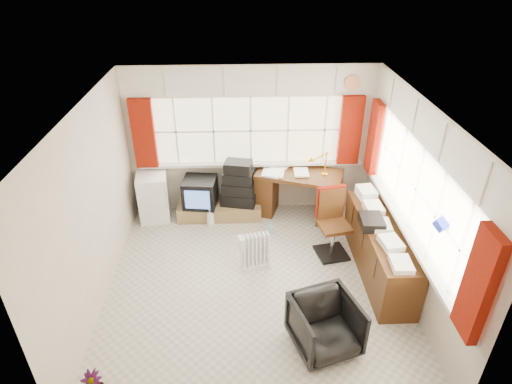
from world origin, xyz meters
TOP-DOWN VIEW (x-y plane):
  - ground at (0.00, 0.00)m, footprint 4.00×4.00m
  - room_walls at (0.00, 0.00)m, footprint 4.00×4.00m
  - window_back at (0.00, 1.94)m, footprint 3.70×0.12m
  - window_right at (1.94, 0.00)m, footprint 0.12×3.70m
  - curtains at (0.92, 0.93)m, footprint 3.83×3.83m
  - overhead_cabinets at (0.98, 0.98)m, footprint 3.98×3.98m
  - desk at (0.79, 1.73)m, footprint 1.53×1.10m
  - desk_lamp at (1.19, 1.65)m, footprint 0.17×0.15m
  - task_chair at (1.14, 0.71)m, footprint 0.52×0.54m
  - office_chair at (0.75, -1.08)m, footprint 0.88×0.89m
  - radiator at (0.01, 0.33)m, footprint 0.41×0.25m
  - credenza at (1.73, 0.20)m, footprint 0.50×2.00m
  - file_tray at (1.57, 0.25)m, footprint 0.32×0.40m
  - tv_bench at (-0.55, 1.72)m, footprint 1.40×0.50m
  - crt_tv at (-0.86, 1.69)m, footprint 0.58×0.55m
  - hifi_stack at (-0.22, 1.71)m, footprint 0.63×0.47m
  - mini_fridge at (-1.63, 1.70)m, footprint 0.54×0.54m
  - spray_bottle_a at (-0.69, 1.45)m, footprint 0.13×0.13m
  - spray_bottle_b at (0.28, 1.17)m, footprint 0.10×0.10m

SIDE VIEW (x-z plane):
  - ground at x=0.00m, z-range 0.00..0.00m
  - spray_bottle_b at x=0.28m, z-range 0.00..0.21m
  - tv_bench at x=-0.55m, z-range 0.00..0.25m
  - spray_bottle_a at x=-0.69m, z-range 0.00..0.32m
  - radiator at x=0.01m, z-range -0.05..0.53m
  - office_chair at x=0.75m, z-range 0.00..0.65m
  - credenza at x=1.73m, z-range -0.03..0.82m
  - mini_fridge at x=-1.63m, z-range 0.00..0.81m
  - desk at x=0.79m, z-range 0.03..0.86m
  - crt_tv at x=-0.86m, z-range 0.25..0.73m
  - task_chair at x=1.14m, z-range 0.03..1.09m
  - hifi_stack at x=-0.22m, z-range 0.21..0.99m
  - file_tray at x=1.57m, z-range 0.75..0.88m
  - window_back at x=0.00m, z-range -0.85..2.75m
  - window_right at x=1.94m, z-range -0.85..2.75m
  - desk_lamp at x=1.19m, z-range 0.88..1.29m
  - curtains at x=0.92m, z-range 0.88..2.03m
  - room_walls at x=0.00m, z-range -0.50..3.50m
  - overhead_cabinets at x=0.98m, z-range 2.01..2.49m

